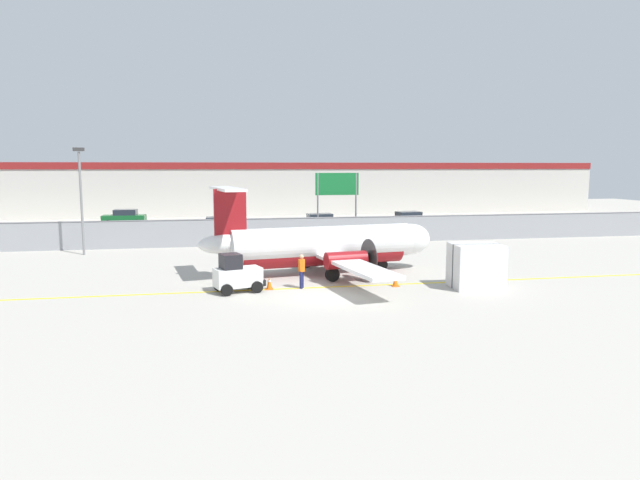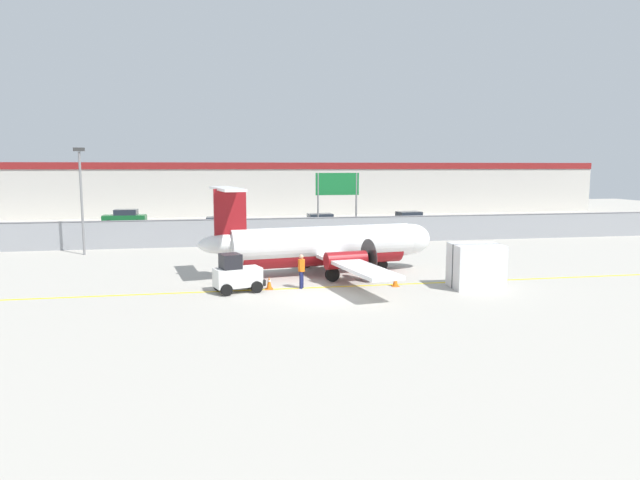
# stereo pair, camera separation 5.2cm
# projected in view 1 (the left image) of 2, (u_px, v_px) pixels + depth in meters

# --- Properties ---
(ground_plane) EXTENTS (140.00, 140.00, 0.01)m
(ground_plane) POSITION_uv_depth(u_px,v_px,m) (316.00, 288.00, 28.46)
(ground_plane) COLOR #ADA89E
(perimeter_fence) EXTENTS (98.00, 0.10, 2.10)m
(perimeter_fence) POSITION_uv_depth(u_px,v_px,m) (279.00, 230.00, 43.90)
(perimeter_fence) COLOR gray
(perimeter_fence) RESTS_ON ground
(parking_lot_strip) EXTENTS (98.00, 17.00, 0.12)m
(parking_lot_strip) POSITION_uv_depth(u_px,v_px,m) (265.00, 228.00, 55.24)
(parking_lot_strip) COLOR #38383A
(parking_lot_strip) RESTS_ON ground
(background_building) EXTENTS (91.00, 8.10, 6.50)m
(background_building) POSITION_uv_depth(u_px,v_px,m) (251.00, 188.00, 72.84)
(background_building) COLOR beige
(background_building) RESTS_ON ground
(commuter_airplane) EXTENTS (13.70, 16.05, 4.92)m
(commuter_airplane) POSITION_uv_depth(u_px,v_px,m) (327.00, 246.00, 31.98)
(commuter_airplane) COLOR white
(commuter_airplane) RESTS_ON ground
(baggage_tug) EXTENTS (2.54, 1.89, 1.88)m
(baggage_tug) POSITION_uv_depth(u_px,v_px,m) (237.00, 275.00, 27.33)
(baggage_tug) COLOR silver
(baggage_tug) RESTS_ON ground
(ground_crew_worker) EXTENTS (0.45, 0.53, 1.70)m
(ground_crew_worker) POSITION_uv_depth(u_px,v_px,m) (302.00, 269.00, 28.21)
(ground_crew_worker) COLOR #191E4C
(ground_crew_worker) RESTS_ON ground
(cargo_container) EXTENTS (2.54, 2.17, 2.20)m
(cargo_container) POSITION_uv_depth(u_px,v_px,m) (476.00, 266.00, 28.30)
(cargo_container) COLOR silver
(cargo_container) RESTS_ON ground
(traffic_cone_near_left) EXTENTS (0.36, 0.36, 0.64)m
(traffic_cone_near_left) POSITION_uv_depth(u_px,v_px,m) (269.00, 283.00, 28.04)
(traffic_cone_near_left) COLOR orange
(traffic_cone_near_left) RESTS_ON ground
(traffic_cone_near_right) EXTENTS (0.36, 0.36, 0.64)m
(traffic_cone_near_right) POSITION_uv_depth(u_px,v_px,m) (244.00, 278.00, 29.18)
(traffic_cone_near_right) COLOR orange
(traffic_cone_near_right) RESTS_ON ground
(traffic_cone_far_left) EXTENTS (0.36, 0.36, 0.64)m
(traffic_cone_far_left) POSITION_uv_depth(u_px,v_px,m) (396.00, 280.00, 28.73)
(traffic_cone_far_left) COLOR orange
(traffic_cone_far_left) RESTS_ON ground
(parked_car_0) EXTENTS (4.27, 2.14, 1.58)m
(parked_car_0) POSITION_uv_depth(u_px,v_px,m) (125.00, 217.00, 57.75)
(parked_car_0) COLOR #19662D
(parked_car_0) RESTS_ON parking_lot_strip
(parked_car_1) EXTENTS (4.27, 2.14, 1.58)m
(parked_car_1) POSITION_uv_depth(u_px,v_px,m) (221.00, 226.00, 49.17)
(parked_car_1) COLOR black
(parked_car_1) RESTS_ON parking_lot_strip
(parked_car_2) EXTENTS (4.27, 2.15, 1.58)m
(parked_car_2) POSITION_uv_depth(u_px,v_px,m) (319.00, 222.00, 52.64)
(parked_car_2) COLOR silver
(parked_car_2) RESTS_ON parking_lot_strip
(parked_car_3) EXTENTS (4.38, 2.41, 1.58)m
(parked_car_3) POSITION_uv_depth(u_px,v_px,m) (409.00, 220.00, 55.12)
(parked_car_3) COLOR black
(parked_car_3) RESTS_ON parking_lot_strip
(apron_light_pole) EXTENTS (0.70, 0.30, 7.27)m
(apron_light_pole) POSITION_uv_depth(u_px,v_px,m) (81.00, 192.00, 38.52)
(apron_light_pole) COLOR slate
(apron_light_pole) RESTS_ON ground
(highway_sign) EXTENTS (3.60, 0.14, 5.50)m
(highway_sign) POSITION_uv_depth(u_px,v_px,m) (337.00, 190.00, 46.43)
(highway_sign) COLOR slate
(highway_sign) RESTS_ON ground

